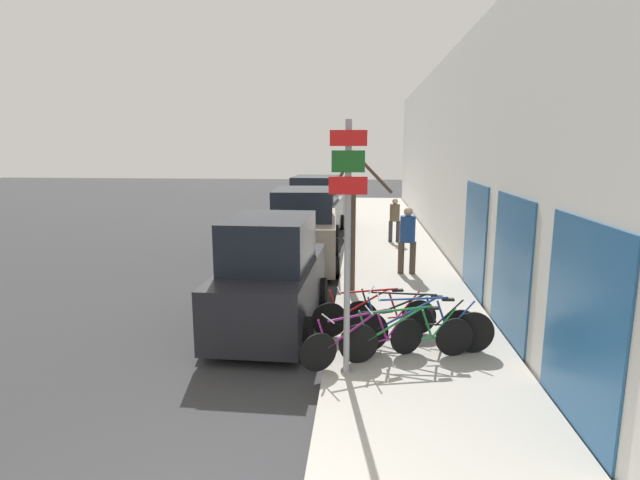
{
  "coord_description": "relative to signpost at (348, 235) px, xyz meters",
  "views": [
    {
      "loc": [
        1.55,
        -3.86,
        3.58
      ],
      "look_at": [
        0.72,
        6.16,
        1.68
      ],
      "focal_mm": 28.0,
      "sensor_mm": 36.0,
      "label": 1
    }
  ],
  "objects": [
    {
      "name": "bicycle_3",
      "position": [
        1.1,
        1.39,
        -1.76
      ],
      "size": [
        2.38,
        0.63,
        0.9
      ],
      "rotation": [
        0.0,
        0.0,
        1.36
      ],
      "color": "black",
      "rests_on": "sidewalk_curb"
    },
    {
      "name": "ground_plane",
      "position": [
        -1.36,
        7.88,
        -2.3
      ],
      "size": [
        80.0,
        80.0,
        0.0
      ],
      "primitive_type": "plane",
      "color": "#333335"
    },
    {
      "name": "building_facade",
      "position": [
        2.99,
        10.58,
        0.93
      ],
      "size": [
        0.23,
        32.0,
        6.5
      ],
      "color": "silver",
      "rests_on": "ground"
    },
    {
      "name": "bicycle_4",
      "position": [
        0.47,
        1.58,
        -1.77
      ],
      "size": [
        2.28,
        0.56,
        0.9
      ],
      "rotation": [
        0.0,
        0.0,
        1.75
      ],
      "color": "black",
      "rests_on": "sidewalk_curb"
    },
    {
      "name": "bicycle_2",
      "position": [
        1.21,
        0.89,
        -1.74
      ],
      "size": [
        2.48,
        0.44,
        0.98
      ],
      "rotation": [
        0.0,
        0.0,
        1.63
      ],
      "color": "black",
      "rests_on": "sidewalk_curb"
    },
    {
      "name": "parked_car_0",
      "position": [
        -1.57,
        2.31,
        -1.3
      ],
      "size": [
        2.01,
        4.3,
        2.24
      ],
      "rotation": [
        0.0,
        0.0,
        -0.03
      ],
      "color": "black",
      "rests_on": "ground"
    },
    {
      "name": "parked_car_1",
      "position": [
        -1.52,
        7.55,
        -1.24
      ],
      "size": [
        2.3,
        4.76,
        2.35
      ],
      "rotation": [
        0.0,
        0.0,
        0.06
      ],
      "color": "gray",
      "rests_on": "ground"
    },
    {
      "name": "parked_car_2",
      "position": [
        -1.66,
        12.98,
        -1.23
      ],
      "size": [
        2.22,
        4.64,
        2.4
      ],
      "rotation": [
        0.0,
        0.0,
        -0.04
      ],
      "color": "#51565B",
      "rests_on": "ground"
    },
    {
      "name": "signpost",
      "position": [
        0.0,
        0.0,
        0.0
      ],
      "size": [
        0.55,
        0.11,
        3.8
      ],
      "color": "#939399",
      "rests_on": "sidewalk_curb"
    },
    {
      "name": "pedestrian_far",
      "position": [
        1.45,
        6.22,
        -1.09
      ],
      "size": [
        0.48,
        0.41,
        1.83
      ],
      "rotation": [
        0.0,
        0.0,
        3.18
      ],
      "color": "#4C3D2D",
      "rests_on": "sidewalk_curb"
    },
    {
      "name": "pedestrian_near",
      "position": [
        1.4,
        10.82,
        -1.23
      ],
      "size": [
        0.42,
        0.35,
        1.59
      ],
      "rotation": [
        0.0,
        0.0,
        0.16
      ],
      "color": "#333338",
      "rests_on": "sidewalk_curb"
    },
    {
      "name": "street_tree",
      "position": [
        -0.02,
        4.32,
        -0.65
      ],
      "size": [
        1.42,
        0.98,
        3.34
      ],
      "color": "#4C3828",
      "rests_on": "sidewalk_curb"
    },
    {
      "name": "bicycle_1",
      "position": [
        0.97,
        0.57,
        -1.77
      ],
      "size": [
        2.21,
        0.68,
        0.89
      ],
      "rotation": [
        0.0,
        0.0,
        1.82
      ],
      "color": "black",
      "rests_on": "sidewalk_curb"
    },
    {
      "name": "bicycle_0",
      "position": [
        0.27,
        0.4,
        -1.78
      ],
      "size": [
        1.97,
        1.09,
        0.85
      ],
      "rotation": [
        0.0,
        0.0,
        2.07
      ],
      "color": "black",
      "rests_on": "sidewalk_curb"
    },
    {
      "name": "sidewalk_curb",
      "position": [
        1.24,
        10.68,
        -2.23
      ],
      "size": [
        3.2,
        32.0,
        0.15
      ],
      "color": "#ADA89E",
      "rests_on": "ground"
    }
  ]
}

